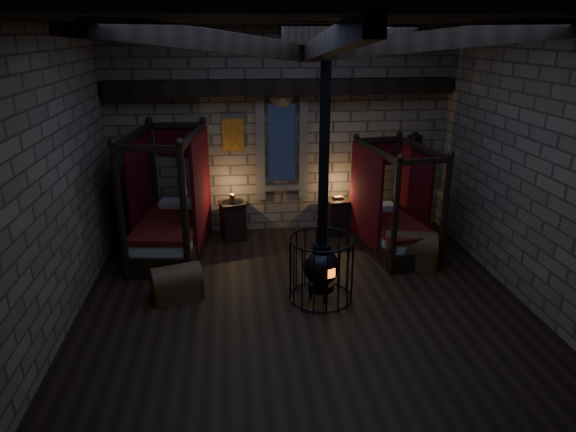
{
  "coord_description": "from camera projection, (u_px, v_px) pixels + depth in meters",
  "views": [
    {
      "loc": [
        -1.05,
        -6.98,
        4.1
      ],
      "look_at": [
        -0.19,
        0.6,
        1.33
      ],
      "focal_mm": 32.0,
      "sensor_mm": 36.0,
      "label": 1
    }
  ],
  "objects": [
    {
      "name": "room",
      "position": [
        307.0,
        59.0,
        6.84
      ],
      "size": [
        7.02,
        7.02,
        4.29
      ],
      "color": "black",
      "rests_on": "ground"
    },
    {
      "name": "bed_left",
      "position": [
        172.0,
        224.0,
        9.89
      ],
      "size": [
        1.48,
        2.41,
        2.37
      ],
      "rotation": [
        0.0,
        0.0,
        -0.13
      ],
      "color": "black",
      "rests_on": "ground"
    },
    {
      "name": "bed_right",
      "position": [
        392.0,
        225.0,
        10.03
      ],
      "size": [
        1.33,
        2.12,
        2.08
      ],
      "rotation": [
        0.0,
        0.0,
        0.15
      ],
      "color": "black",
      "rests_on": "ground"
    },
    {
      "name": "trunk_left",
      "position": [
        177.0,
        283.0,
        8.29
      ],
      "size": [
        0.89,
        0.7,
        0.57
      ],
      "rotation": [
        0.0,
        0.0,
        0.29
      ],
      "color": "brown",
      "rests_on": "ground"
    },
    {
      "name": "trunk_right",
      "position": [
        410.0,
        250.0,
        9.41
      ],
      "size": [
        1.03,
        0.78,
        0.67
      ],
      "rotation": [
        0.0,
        0.0,
        -0.23
      ],
      "color": "brown",
      "rests_on": "ground"
    },
    {
      "name": "nightstand_left",
      "position": [
        233.0,
        220.0,
        10.58
      ],
      "size": [
        0.61,
        0.59,
        0.98
      ],
      "rotation": [
        0.0,
        0.0,
        0.26
      ],
      "color": "black",
      "rests_on": "ground"
    },
    {
      "name": "nightstand_right",
      "position": [
        338.0,
        216.0,
        10.88
      ],
      "size": [
        0.51,
        0.49,
        0.83
      ],
      "rotation": [
        0.0,
        0.0,
        0.09
      ],
      "color": "black",
      "rests_on": "ground"
    },
    {
      "name": "stove",
      "position": [
        321.0,
        263.0,
        8.11
      ],
      "size": [
        1.03,
        1.03,
        4.05
      ],
      "rotation": [
        0.0,
        0.0,
        0.38
      ],
      "color": "black",
      "rests_on": "ground"
    }
  ]
}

